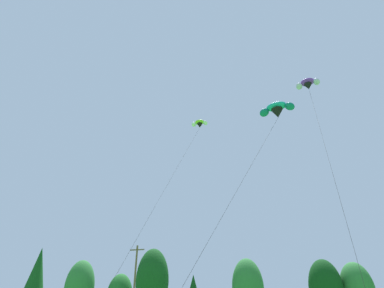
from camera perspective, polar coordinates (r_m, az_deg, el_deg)
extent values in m
cone|color=#144719|center=(69.09, -25.88, -20.50)|extent=(4.74, 4.74, 10.55)
ellipsoid|color=#2D7033|center=(62.57, -19.31, -22.91)|extent=(4.90, 4.90, 9.02)
ellipsoid|color=#144719|center=(55.84, -7.05, -22.90)|extent=(5.21, 5.21, 9.92)
ellipsoid|color=#2D7033|center=(52.54, 9.87, -23.76)|extent=(4.64, 4.64, 8.26)
cube|color=brown|center=(49.90, -9.68, -17.96)|extent=(2.20, 0.14, 0.14)
ellipsoid|color=#93D633|center=(41.46, 1.35, 3.87)|extent=(1.22, 0.86, 0.65)
ellipsoid|color=white|center=(41.20, 2.38, 3.76)|extent=(0.75, 0.73, 0.75)
ellipsoid|color=white|center=(41.49, 0.33, 3.48)|extent=(0.76, 0.73, 0.75)
cone|color=black|center=(41.27, 1.38, 3.27)|extent=(0.69, 0.69, 0.58)
cylinder|color=black|center=(29.10, -4.53, -7.45)|extent=(2.60, 16.99, 22.13)
ellipsoid|color=teal|center=(27.75, 14.70, 6.42)|extent=(1.82, 1.30, 0.78)
ellipsoid|color=#0F666B|center=(27.49, 16.88, 6.40)|extent=(0.94, 0.97, 0.94)
ellipsoid|color=#0F666B|center=(27.72, 12.68, 5.45)|extent=(1.08, 0.99, 0.94)
cone|color=black|center=(27.47, 14.90, 5.23)|extent=(1.10, 1.10, 0.80)
cylinder|color=black|center=(19.22, 8.56, -7.08)|extent=(6.13, 10.33, 15.05)
ellipsoid|color=purple|center=(33.73, 19.73, 10.26)|extent=(1.44, 1.15, 0.70)
ellipsoid|color=silver|center=(33.60, 21.16, 10.24)|extent=(0.72, 0.88, 0.80)
ellipsoid|color=silver|center=(33.61, 18.43, 9.66)|extent=(0.89, 0.88, 0.80)
cone|color=black|center=(33.50, 19.89, 9.51)|extent=(0.85, 0.85, 0.62)
cylinder|color=black|center=(22.17, 22.64, -1.05)|extent=(2.21, 13.81, 20.02)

